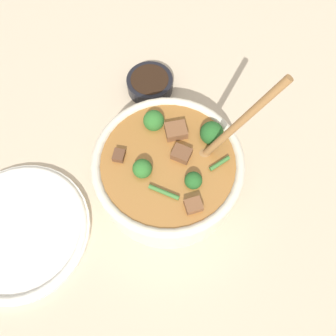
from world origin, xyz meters
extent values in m
plane|color=#C6B293|center=(0.00, 0.00, 0.00)|extent=(4.00, 4.00, 0.00)
cylinder|color=beige|center=(0.00, 0.00, 0.04)|extent=(0.26, 0.26, 0.08)
torus|color=beige|center=(0.00, 0.00, 0.08)|extent=(0.26, 0.26, 0.02)
cylinder|color=#9E662D|center=(0.00, 0.00, 0.06)|extent=(0.23, 0.23, 0.06)
sphere|color=#235B23|center=(0.04, -0.04, 0.09)|extent=(0.03, 0.03, 0.03)
cylinder|color=#6B9956|center=(0.04, -0.04, 0.07)|extent=(0.01, 0.01, 0.01)
sphere|color=#2D6B28|center=(-0.04, -0.01, 0.10)|extent=(0.03, 0.03, 0.03)
cylinder|color=#6B9956|center=(-0.04, -0.01, 0.07)|extent=(0.01, 0.01, 0.01)
sphere|color=#235B23|center=(0.08, 0.04, 0.10)|extent=(0.04, 0.04, 0.04)
cylinder|color=#6B9956|center=(0.08, 0.04, 0.07)|extent=(0.01, 0.01, 0.02)
sphere|color=#2D6B28|center=(-0.02, 0.08, 0.10)|extent=(0.04, 0.04, 0.04)
cylinder|color=#6B9956|center=(-0.02, 0.08, 0.07)|extent=(0.01, 0.01, 0.02)
cube|color=brown|center=(0.02, 0.01, 0.09)|extent=(0.04, 0.04, 0.02)
cube|color=brown|center=(0.03, -0.08, 0.09)|extent=(0.03, 0.03, 0.02)
cube|color=brown|center=(0.02, 0.05, 0.09)|extent=(0.04, 0.03, 0.03)
cube|color=brown|center=(-0.08, 0.02, 0.09)|extent=(0.02, 0.03, 0.02)
cylinder|color=#3D7533|center=(0.08, -0.01, 0.09)|extent=(0.04, 0.02, 0.01)
cylinder|color=#3D7533|center=(-0.01, -0.05, 0.09)|extent=(0.05, 0.03, 0.01)
ellipsoid|color=olive|center=(0.06, 0.01, 0.08)|extent=(0.04, 0.03, 0.01)
cylinder|color=olive|center=(0.11, 0.02, 0.17)|extent=(0.10, 0.03, 0.18)
cylinder|color=black|center=(-0.02, 0.22, 0.02)|extent=(0.10, 0.10, 0.03)
cylinder|color=black|center=(-0.02, 0.22, 0.03)|extent=(0.08, 0.08, 0.01)
cylinder|color=silver|center=(-0.27, -0.07, 0.01)|extent=(0.25, 0.25, 0.01)
torus|color=silver|center=(-0.27, -0.07, 0.01)|extent=(0.24, 0.24, 0.01)
camera|label=1|loc=(-0.02, -0.23, 0.58)|focal=35.00mm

